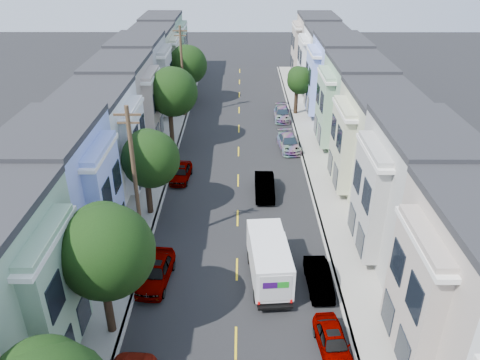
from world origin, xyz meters
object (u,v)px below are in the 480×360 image
object	(u,v)px
tree_b	(105,252)
tree_far_r	(300,81)
utility_pole_far	(182,72)
parked_left_c	(156,272)
fedex_truck	(269,259)
tree_d	(172,92)
parked_right_b	(319,279)
parked_right_a	(333,342)
lead_sedan	(265,187)
utility_pole_near	(135,183)
tree_c	(149,159)
tree_e	(187,65)
parked_left_d	(181,173)
parked_right_c	(289,143)
parked_right_d	(282,114)

from	to	relation	value
tree_b	tree_far_r	size ratio (longest dim) A/B	1.36
utility_pole_far	parked_left_c	xyz separation A→B (m)	(1.40, -29.18, -4.42)
utility_pole_far	fedex_truck	xyz separation A→B (m)	(8.24, -28.95, -3.62)
tree_far_r	tree_d	bearing A→B (deg)	-145.07
tree_d	parked_right_b	xyz separation A→B (m)	(11.20, -21.06, -4.89)
fedex_truck	parked_right_b	bearing A→B (deg)	-17.56
tree_far_r	parked_right_a	distance (m)	35.37
lead_sedan	parked_right_b	bearing A→B (deg)	-76.03
parked_left_c	fedex_truck	bearing A→B (deg)	7.47
tree_b	parked_right_b	bearing A→B (deg)	17.79
tree_d	utility_pole_near	distance (m)	17.42
tree_c	parked_right_a	xyz separation A→B (m)	(11.20, -13.16, -3.92)
utility_pole_far	fedex_truck	world-z (taller)	utility_pole_far
tree_b	tree_c	bearing A→B (deg)	90.00
tree_e	parked_left_d	world-z (taller)	tree_e
fedex_truck	tree_e	bearing A→B (deg)	99.25
tree_b	parked_right_b	distance (m)	12.63
tree_e	parked_right_c	bearing A→B (deg)	-51.25
tree_c	utility_pole_near	size ratio (longest dim) A/B	0.67
parked_right_d	parked_left_c	bearing A→B (deg)	-107.70
tree_d	utility_pole_far	xyz separation A→B (m)	(0.00, 8.58, -0.37)
tree_e	utility_pole_near	world-z (taller)	utility_pole_near
tree_d	parked_right_c	size ratio (longest dim) A/B	1.77
tree_e	parked_right_c	distance (m)	18.37
parked_right_a	parked_right_b	xyz separation A→B (m)	(0.00, 4.88, 0.00)
parked_right_b	tree_far_r	bearing A→B (deg)	84.51
parked_right_b	tree_d	bearing A→B (deg)	116.29
utility_pole_far	fedex_truck	bearing A→B (deg)	-74.12
lead_sedan	parked_right_c	bearing A→B (deg)	73.35
utility_pole_near	utility_pole_far	distance (m)	26.00
parked_right_c	parked_left_c	bearing A→B (deg)	-122.31
parked_right_c	parked_right_d	bearing A→B (deg)	84.00
tree_b	lead_sedan	distance (m)	17.67
utility_pole_far	parked_right_d	size ratio (longest dim) A/B	2.34
tree_far_r	parked_left_d	world-z (taller)	tree_far_r
fedex_truck	parked_right_d	size ratio (longest dim) A/B	1.34
utility_pole_near	tree_e	bearing A→B (deg)	90.00
tree_e	parked_right_a	xyz separation A→B (m)	(11.20, -39.11, -4.17)
utility_pole_far	parked_right_c	size ratio (longest dim) A/B	2.24
tree_b	parked_right_c	distance (m)	26.76
utility_pole_far	parked_left_d	world-z (taller)	utility_pole_far
tree_far_r	utility_pole_far	world-z (taller)	utility_pole_far
parked_left_c	parked_left_d	bearing A→B (deg)	95.60
tree_c	utility_pole_near	xyz separation A→B (m)	(0.00, -4.65, 0.60)
lead_sedan	parked_left_d	size ratio (longest dim) A/B	1.10
tree_b	parked_right_d	xyz separation A→B (m)	(11.20, 32.25, -4.59)
fedex_truck	parked_left_d	xyz separation A→B (m)	(-6.84, 13.14, -0.88)
tree_c	parked_left_d	world-z (taller)	tree_c
parked_left_c	parked_right_d	bearing A→B (deg)	76.43
tree_c	tree_e	distance (m)	25.95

